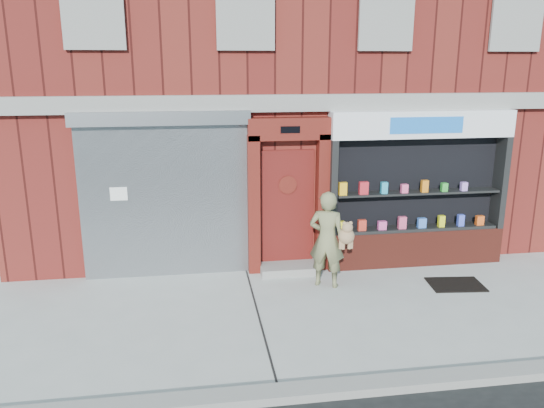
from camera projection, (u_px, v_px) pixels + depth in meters
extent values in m
plane|color=#9E9E99|center=(354.00, 309.00, 8.53)|extent=(80.00, 80.00, 0.00)
cube|color=gray|center=(406.00, 383.00, 6.46)|extent=(60.00, 0.30, 0.12)
cube|color=#5C1815|center=(289.00, 57.00, 13.25)|extent=(12.00, 8.00, 8.00)
cube|color=gray|center=(329.00, 103.00, 9.56)|extent=(12.00, 0.16, 0.30)
cube|color=black|center=(92.00, 2.00, 8.61)|extent=(0.90, 0.06, 1.40)
cube|color=gray|center=(92.00, 2.00, 8.57)|extent=(1.00, 0.06, 1.50)
cube|color=black|center=(245.00, 5.00, 8.97)|extent=(0.90, 0.06, 1.40)
cube|color=gray|center=(245.00, 4.00, 8.93)|extent=(1.00, 0.06, 1.50)
cube|color=black|center=(386.00, 7.00, 9.33)|extent=(0.90, 0.06, 1.40)
cube|color=gray|center=(387.00, 7.00, 9.29)|extent=(1.00, 0.06, 1.50)
cube|color=black|center=(517.00, 9.00, 9.69)|extent=(0.90, 0.06, 1.40)
cube|color=gray|center=(518.00, 9.00, 9.65)|extent=(1.00, 0.06, 1.50)
cube|color=gray|center=(165.00, 202.00, 9.60)|extent=(3.00, 0.10, 2.80)
cube|color=slate|center=(161.00, 118.00, 9.15)|extent=(3.10, 0.30, 0.24)
cube|color=white|center=(119.00, 194.00, 9.37)|extent=(0.30, 0.01, 0.24)
cube|color=#56140E|center=(254.00, 205.00, 9.78)|extent=(0.22, 0.28, 2.60)
cube|color=#56140E|center=(322.00, 203.00, 9.96)|extent=(0.22, 0.28, 2.60)
cube|color=#56140E|center=(289.00, 129.00, 9.51)|extent=(1.50, 0.28, 0.40)
cube|color=black|center=(290.00, 130.00, 9.37)|extent=(0.35, 0.01, 0.12)
cube|color=#55120F|center=(287.00, 208.00, 10.00)|extent=(1.00, 0.06, 2.20)
cylinder|color=black|center=(288.00, 185.00, 9.85)|extent=(0.28, 0.02, 0.28)
cylinder|color=#56140E|center=(288.00, 185.00, 9.84)|extent=(0.34, 0.02, 0.34)
cube|color=gray|center=(289.00, 269.00, 10.03)|extent=(1.10, 0.55, 0.15)
cube|color=slate|center=(324.00, 199.00, 9.80)|extent=(0.10, 0.02, 0.18)
cube|color=maroon|center=(413.00, 247.00, 10.42)|extent=(3.50, 0.40, 0.70)
cube|color=black|center=(332.00, 188.00, 9.85)|extent=(0.12, 0.40, 1.80)
cube|color=black|center=(500.00, 182.00, 10.34)|extent=(0.12, 0.40, 1.80)
cube|color=black|center=(414.00, 182.00, 10.27)|extent=(3.30, 0.03, 1.80)
cube|color=black|center=(415.00, 228.00, 10.32)|extent=(3.20, 0.36, 0.06)
cube|color=black|center=(417.00, 192.00, 10.13)|extent=(3.20, 0.36, 0.04)
cube|color=white|center=(422.00, 124.00, 9.80)|extent=(3.50, 0.40, 0.50)
cube|color=blue|center=(427.00, 125.00, 9.61)|extent=(1.40, 0.01, 0.30)
cube|color=yellow|center=(341.00, 226.00, 9.99)|extent=(0.12, 0.09, 0.19)
cube|color=red|center=(362.00, 225.00, 10.05)|extent=(0.15, 0.09, 0.21)
cube|color=#DF4A99|center=(382.00, 225.00, 10.11)|extent=(0.16, 0.09, 0.16)
cube|color=#D44670|center=(402.00, 223.00, 10.16)|extent=(0.15, 0.09, 0.24)
cube|color=#3E71D5|center=(422.00, 223.00, 10.22)|extent=(0.16, 0.09, 0.19)
cube|color=yellow|center=(441.00, 221.00, 10.28)|extent=(0.12, 0.09, 0.22)
cube|color=blue|center=(461.00, 220.00, 10.34)|extent=(0.12, 0.09, 0.23)
cube|color=#DF5017|center=(480.00, 220.00, 10.40)|extent=(0.15, 0.09, 0.19)
cube|color=yellow|center=(343.00, 189.00, 9.81)|extent=(0.14, 0.09, 0.24)
cube|color=red|center=(364.00, 188.00, 9.86)|extent=(0.17, 0.09, 0.24)
cube|color=#2597BA|center=(384.00, 188.00, 9.92)|extent=(0.12, 0.09, 0.22)
cube|color=#FC548C|center=(404.00, 188.00, 9.99)|extent=(0.13, 0.09, 0.16)
cube|color=orange|center=(424.00, 186.00, 10.04)|extent=(0.12, 0.09, 0.23)
cube|color=green|center=(444.00, 187.00, 10.10)|extent=(0.11, 0.09, 0.16)
cube|color=#B27FE5|center=(464.00, 186.00, 10.16)|extent=(0.12, 0.09, 0.16)
imported|color=#6D6E48|center=(327.00, 239.00, 9.24)|extent=(0.74, 0.64, 1.72)
sphere|color=#936D49|center=(346.00, 236.00, 9.14)|extent=(0.28, 0.28, 0.28)
sphere|color=#936D49|center=(347.00, 227.00, 9.05)|extent=(0.19, 0.19, 0.19)
sphere|color=#936D49|center=(344.00, 223.00, 9.02)|extent=(0.07, 0.07, 0.07)
sphere|color=#936D49|center=(351.00, 223.00, 9.04)|extent=(0.07, 0.07, 0.07)
cylinder|color=#936D49|center=(341.00, 244.00, 9.16)|extent=(0.07, 0.07, 0.17)
cylinder|color=#936D49|center=(351.00, 244.00, 9.19)|extent=(0.07, 0.07, 0.17)
cylinder|color=#936D49|center=(343.00, 244.00, 9.15)|extent=(0.07, 0.07, 0.17)
cylinder|color=#936D49|center=(349.00, 244.00, 9.16)|extent=(0.07, 0.07, 0.17)
cube|color=black|center=(456.00, 284.00, 9.46)|extent=(1.00, 0.75, 0.02)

